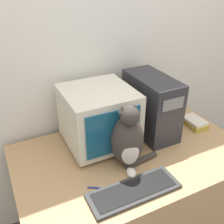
# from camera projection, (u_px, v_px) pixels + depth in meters

# --- Properties ---
(wall_back) EXTENTS (7.00, 0.05, 2.50)m
(wall_back) POSITION_uv_depth(u_px,v_px,m) (98.00, 53.00, 1.76)
(wall_back) COLOR silver
(wall_back) RESTS_ON ground_plane
(desk) EXTENTS (1.41, 0.85, 0.75)m
(desk) POSITION_uv_depth(u_px,v_px,m) (130.00, 196.00, 1.80)
(desk) COLOR tan
(desk) RESTS_ON ground_plane
(crt_monitor) EXTENTS (0.41, 0.42, 0.37)m
(crt_monitor) POSITION_uv_depth(u_px,v_px,m) (99.00, 117.00, 1.62)
(crt_monitor) COLOR beige
(crt_monitor) RESTS_ON desk
(computer_tower) EXTENTS (0.21, 0.44, 0.40)m
(computer_tower) POSITION_uv_depth(u_px,v_px,m) (151.00, 105.00, 1.74)
(computer_tower) COLOR #28282D
(computer_tower) RESTS_ON desk
(keyboard) EXTENTS (0.48, 0.17, 0.02)m
(keyboard) POSITION_uv_depth(u_px,v_px,m) (134.00, 191.00, 1.33)
(keyboard) COLOR #2D2D2D
(keyboard) RESTS_ON desk
(cat) EXTENTS (0.30, 0.27, 0.40)m
(cat) POSITION_uv_depth(u_px,v_px,m) (128.00, 140.00, 1.45)
(cat) COLOR #38332D
(cat) RESTS_ON desk
(book_stack) EXTENTS (0.12, 0.18, 0.06)m
(book_stack) POSITION_uv_depth(u_px,v_px,m) (195.00, 123.00, 1.88)
(book_stack) COLOR gold
(book_stack) RESTS_ON desk
(pen) EXTENTS (0.12, 0.08, 0.01)m
(pen) POSITION_uv_depth(u_px,v_px,m) (101.00, 188.00, 1.35)
(pen) COLOR navy
(pen) RESTS_ON desk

